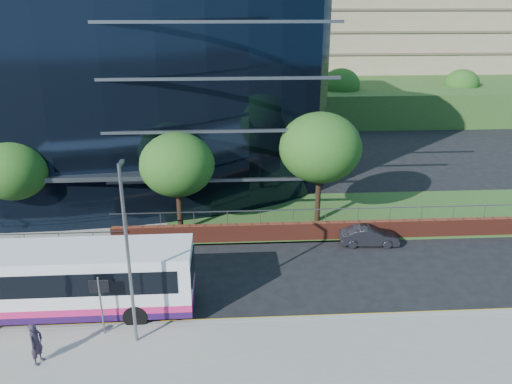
{
  "coord_description": "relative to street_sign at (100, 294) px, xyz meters",
  "views": [
    {
      "loc": [
        10.08,
        -20.34,
        13.77
      ],
      "look_at": [
        11.78,
        8.0,
        3.02
      ],
      "focal_mm": 35.0,
      "sensor_mm": 36.0,
      "label": 1
    }
  ],
  "objects": [
    {
      "name": "tree_dist_f",
      "position": [
        35.5,
        43.59,
        2.06
      ],
      "size": [
        4.29,
        4.29,
        6.05
      ],
      "color": "black",
      "rests_on": "ground"
    },
    {
      "name": "kerb",
      "position": [
        -4.5,
        0.59,
        -2.07
      ],
      "size": [
        80.0,
        0.25,
        0.16
      ],
      "primitive_type": "cube",
      "color": "gray",
      "rests_on": "ground"
    },
    {
      "name": "apartment_block",
      "position": [
        27.5,
        58.8,
        8.96
      ],
      "size": [
        60.0,
        42.0,
        30.0
      ],
      "color": "#2D511E",
      "rests_on": "ground"
    },
    {
      "name": "yellow_line_outer",
      "position": [
        -4.5,
        0.79,
        -2.14
      ],
      "size": [
        80.0,
        0.08,
        0.01
      ],
      "primitive_type": "cube",
      "color": "gold",
      "rests_on": "ground"
    },
    {
      "name": "tree_far_c",
      "position": [
        2.5,
        10.59,
        2.39
      ],
      "size": [
        4.62,
        4.62,
        6.51
      ],
      "color": "black",
      "rests_on": "ground"
    },
    {
      "name": "tree_far_d",
      "position": [
        11.5,
        11.59,
        3.04
      ],
      "size": [
        5.28,
        5.28,
        7.44
      ],
      "color": "black",
      "rests_on": "ground"
    },
    {
      "name": "streetlight_east",
      "position": [
        1.5,
        -0.59,
        2.29
      ],
      "size": [
        0.15,
        0.77,
        8.0
      ],
      "color": "slate",
      "rests_on": "pavement_near"
    },
    {
      "name": "glass_office",
      "position": [
        -8.5,
        22.44,
        5.85
      ],
      "size": [
        44.0,
        23.1,
        16.0
      ],
      "color": "black",
      "rests_on": "ground"
    },
    {
      "name": "tree_dist_e",
      "position": [
        19.5,
        41.59,
        2.39
      ],
      "size": [
        4.62,
        4.62,
        6.51
      ],
      "color": "black",
      "rests_on": "ground"
    },
    {
      "name": "street_sign",
      "position": [
        0.0,
        0.0,
        0.0
      ],
      "size": [
        0.85,
        0.09,
        2.8
      ],
      "color": "slate",
      "rests_on": "pavement_near"
    },
    {
      "name": "retaining_wall",
      "position": [
        15.5,
        8.89,
        -1.54
      ],
      "size": [
        34.0,
        0.4,
        2.11
      ],
      "color": "maroon",
      "rests_on": "ground"
    },
    {
      "name": "ground",
      "position": [
        -4.5,
        1.59,
        -2.15
      ],
      "size": [
        200.0,
        200.0,
        0.0
      ],
      "primitive_type": "plane",
      "color": "black",
      "rests_on": "ground"
    },
    {
      "name": "tree_far_b",
      "position": [
        -7.5,
        11.09,
        2.06
      ],
      "size": [
        4.29,
        4.29,
        6.05
      ],
      "color": "black",
      "rests_on": "ground"
    },
    {
      "name": "parked_car",
      "position": [
        14.06,
        8.09,
        -1.57
      ],
      "size": [
        3.6,
        1.45,
        1.16
      ],
      "primitive_type": "imported",
      "rotation": [
        0.0,
        0.0,
        1.51
      ],
      "color": "black",
      "rests_on": "ground"
    },
    {
      "name": "yellow_line_inner",
      "position": [
        -4.5,
        0.94,
        -2.14
      ],
      "size": [
        80.0,
        0.08,
        0.01
      ],
      "primitive_type": "cube",
      "color": "gold",
      "rests_on": "ground"
    },
    {
      "name": "city_bus",
      "position": [
        -2.17,
        1.88,
        -0.38
      ],
      "size": [
        12.34,
        2.9,
        3.33
      ],
      "rotation": [
        0.0,
        0.0,
        0.0
      ],
      "color": "white",
      "rests_on": "ground"
    },
    {
      "name": "pedestrian",
      "position": [
        -2.2,
        -1.79,
        -1.09
      ],
      "size": [
        0.59,
        0.75,
        1.82
      ],
      "primitive_type": "imported",
      "rotation": [
        0.0,
        0.0,
        1.3
      ],
      "color": "#2C2132",
      "rests_on": "pavement_near"
    },
    {
      "name": "grass_verge",
      "position": [
        19.5,
        12.59,
        -2.09
      ],
      "size": [
        36.0,
        8.0,
        0.12
      ],
      "primitive_type": "cube",
      "color": "#2D511E",
      "rests_on": "ground"
    }
  ]
}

